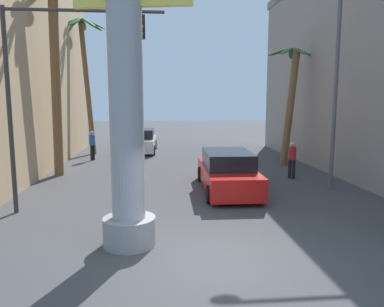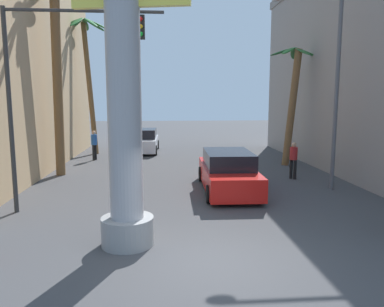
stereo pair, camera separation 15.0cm
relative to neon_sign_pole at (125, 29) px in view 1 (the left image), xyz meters
name	(u,v)px [view 1 (the left image)]	position (x,y,z in m)	size (l,w,h in m)	color
ground_plane	(183,174)	(1.90, 8.69, -5.15)	(88.99, 88.99, 0.00)	#424244
neon_sign_pole	(125,29)	(0.00, 0.00, 0.00)	(3.04, 1.29, 11.35)	#9E9EA3
street_lamp	(326,73)	(7.15, 5.14, -0.62)	(2.81, 0.28, 7.48)	#59595E
traffic_light_mast	(55,72)	(-2.37, 3.00, -0.78)	(4.82, 0.32, 6.29)	#333333
car_lead	(227,172)	(3.41, 5.24, -4.41)	(2.11, 5.05, 1.56)	black
car_far	(141,141)	(-0.40, 16.46, -4.42)	(2.07, 4.50, 1.56)	black
palm_tree_mid_left	(56,62)	(-3.81, 8.81, 0.07)	(2.42, 2.65, 8.92)	brown
palm_tree_far_left	(86,67)	(-3.80, 15.92, 0.44)	(2.90, 3.03, 8.61)	brown
palm_tree_mid_right	(290,95)	(7.79, 10.66, -1.38)	(2.47, 2.45, 6.31)	brown
pedestrian_mid_right	(292,157)	(6.72, 7.19, -4.18)	(0.48, 0.48, 1.66)	black
pedestrian_far_left	(92,143)	(-3.11, 13.23, -4.14)	(0.45, 0.45, 1.73)	black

